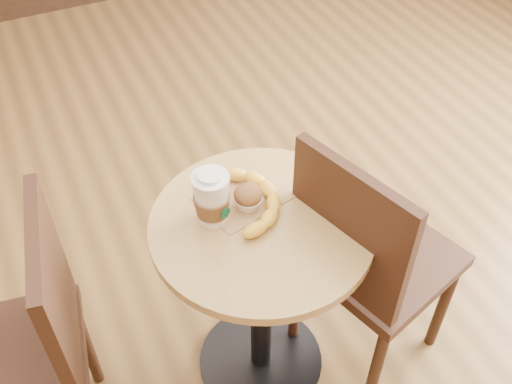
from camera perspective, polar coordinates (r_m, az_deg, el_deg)
cafe_table at (r=1.84m, az=0.53°, el=-8.06°), size 0.63×0.63×0.75m
chair_left at (r=1.77m, az=-21.00°, el=-13.96°), size 0.49×0.49×0.97m
chair_right at (r=1.88m, az=10.57°, el=-6.20°), size 0.53×0.53×0.96m
kraft_bag at (r=1.71m, az=-1.17°, el=-0.54°), size 0.28×0.23×0.00m
coffee_cup at (r=1.60m, az=-4.24°, el=-0.75°), size 0.10×0.10×0.17m
muffin at (r=1.66m, az=-0.74°, el=-0.54°), size 0.08×0.08×0.07m
banana at (r=1.68m, az=-0.15°, el=-0.56°), size 0.25×0.33×0.04m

